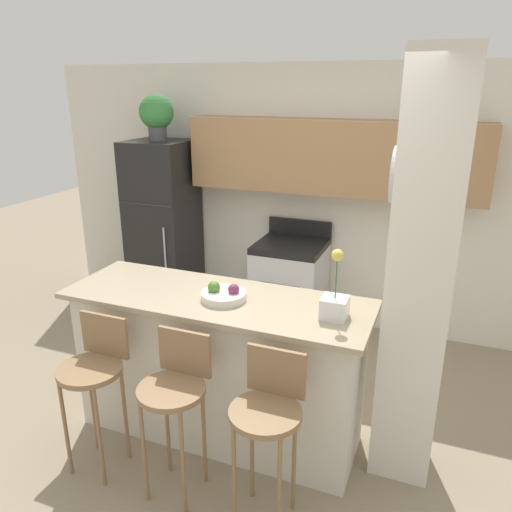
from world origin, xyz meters
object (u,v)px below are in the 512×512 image
(refrigerator, at_px, (164,228))
(bar_stool_right, at_px, (268,413))
(potted_plant_on_fridge, at_px, (157,114))
(bar_stool_mid, at_px, (175,390))
(orchid_vase, at_px, (335,302))
(bar_stool_left, at_px, (94,370))
(fruit_bowl, at_px, (223,294))
(stove_range, at_px, (290,286))

(refrigerator, height_order, bar_stool_right, refrigerator)
(refrigerator, relative_size, potted_plant_on_fridge, 4.10)
(bar_stool_mid, height_order, bar_stool_right, same)
(bar_stool_right, xyz_separation_m, orchid_vase, (0.21, 0.54, 0.46))
(bar_stool_left, distance_m, orchid_vase, 1.53)
(bar_stool_right, distance_m, fruit_bowl, 0.84)
(refrigerator, distance_m, potted_plant_on_fridge, 1.16)
(bar_stool_mid, height_order, fruit_bowl, fruit_bowl)
(bar_stool_right, distance_m, orchid_vase, 0.74)
(orchid_vase, height_order, fruit_bowl, orchid_vase)
(potted_plant_on_fridge, xyz_separation_m, orchid_vase, (2.22, -1.70, -0.93))
(bar_stool_mid, bearing_deg, refrigerator, 122.65)
(stove_range, height_order, orchid_vase, orchid_vase)
(potted_plant_on_fridge, distance_m, orchid_vase, 2.95)
(refrigerator, xyz_separation_m, stove_range, (1.41, 0.00, -0.45))
(potted_plant_on_fridge, height_order, fruit_bowl, potted_plant_on_fridge)
(refrigerator, relative_size, fruit_bowl, 6.25)
(bar_stool_mid, height_order, orchid_vase, orchid_vase)
(potted_plant_on_fridge, distance_m, fruit_bowl, 2.48)
(bar_stool_left, relative_size, fruit_bowl, 3.46)
(stove_range, bearing_deg, bar_stool_right, -75.09)
(bar_stool_mid, relative_size, potted_plant_on_fridge, 2.28)
(bar_stool_mid, bearing_deg, potted_plant_on_fridge, 122.65)
(refrigerator, height_order, fruit_bowl, refrigerator)
(refrigerator, height_order, bar_stool_left, refrigerator)
(refrigerator, xyz_separation_m, bar_stool_left, (0.87, -2.24, -0.22))
(refrigerator, distance_m, fruit_bowl, 2.28)
(bar_stool_mid, xyz_separation_m, bar_stool_right, (0.57, 0.00, 0.00))
(fruit_bowl, bearing_deg, refrigerator, 131.36)
(bar_stool_mid, bearing_deg, bar_stool_right, 0.00)
(bar_stool_left, bearing_deg, fruit_bowl, 40.32)
(orchid_vase, distance_m, fruit_bowl, 0.72)
(potted_plant_on_fridge, bearing_deg, refrigerator, -62.55)
(stove_range, xyz_separation_m, orchid_vase, (0.81, -1.71, 0.68))
(refrigerator, relative_size, stove_range, 1.70)
(fruit_bowl, bearing_deg, bar_stool_mid, -96.77)
(stove_range, relative_size, orchid_vase, 2.51)
(stove_range, distance_m, bar_stool_left, 2.32)
(bar_stool_mid, bearing_deg, bar_stool_left, 180.00)
(refrigerator, xyz_separation_m, bar_stool_right, (2.01, -2.24, -0.22))
(bar_stool_mid, relative_size, bar_stool_right, 1.00)
(bar_stool_mid, distance_m, potted_plant_on_fridge, 3.00)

